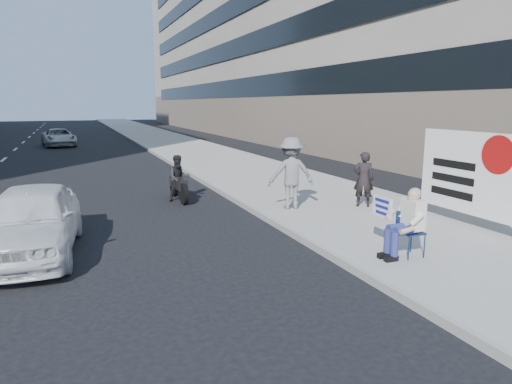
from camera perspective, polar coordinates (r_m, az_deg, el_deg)
name	(u,v)px	position (r m, az deg, el deg)	size (l,w,h in m)	color
ground	(252,261)	(8.86, -0.51, -8.61)	(160.00, 160.00, 0.00)	black
near_sidewalk	(194,151)	(28.79, -7.79, 5.14)	(5.00, 120.00, 0.15)	#9D9A93
near_building	(295,26)	(45.09, 4.94, 19.95)	(14.00, 70.00, 20.00)	gray
seated_protester	(406,219)	(8.88, 18.22, -3.24)	(0.83, 1.12, 1.31)	navy
jogger	(291,173)	(12.38, 4.41, 2.37)	(1.26, 0.72, 1.94)	slate
pedestrian_woman	(364,179)	(12.94, 13.30, 1.57)	(0.56, 0.37, 1.54)	black
protest_banner	(471,173)	(11.54, 25.26, 2.12)	(0.08, 3.06, 2.20)	#4C4C4C
white_sedan_near	(31,220)	(10.06, -26.26, -3.21)	(1.66, 4.12, 1.40)	white
white_sedan_far	(59,137)	(35.20, -23.43, 6.28)	(2.04, 4.42, 1.23)	#BBBBBB
motorcycle	(179,180)	(14.28, -9.62, 1.44)	(0.72, 2.05, 1.42)	black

